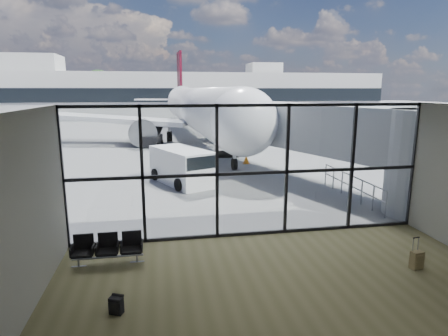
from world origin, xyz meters
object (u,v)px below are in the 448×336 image
object	(u,v)px
airliner	(198,108)
mobile_stairs	(16,161)
backpack	(116,305)
suitcase	(417,260)
seating_row	(108,247)
service_van	(183,166)
belt_loader	(153,140)

from	to	relation	value
airliner	mobile_stairs	world-z (taller)	airliner
backpack	suitcase	xyz separation A→B (m)	(8.07, 0.76, 0.06)
backpack	airliner	size ratio (longest dim) A/B	0.01
seating_row	backpack	world-z (taller)	seating_row
seating_row	airliner	world-z (taller)	airliner
service_van	suitcase	bearing A→B (deg)	-86.74
seating_row	belt_loader	xyz separation A→B (m)	(1.05, 23.06, 0.08)
seating_row	backpack	bearing A→B (deg)	-80.15
suitcase	belt_loader	xyz separation A→B (m)	(-7.50, 24.97, 0.29)
service_van	belt_loader	distance (m)	14.08
backpack	service_van	xyz separation A→B (m)	(2.31, 11.76, 0.74)
seating_row	suitcase	distance (m)	8.76
seating_row	airliner	bearing A→B (deg)	78.05
seating_row	airliner	xyz separation A→B (m)	(5.54, 27.12, 2.61)
seating_row	suitcase	size ratio (longest dim) A/B	2.19
backpack	mobile_stairs	world-z (taller)	mobile_stairs
backpack	seating_row	bearing A→B (deg)	124.14
airliner	backpack	bearing A→B (deg)	-102.06
seating_row	mobile_stairs	bearing A→B (deg)	116.38
airliner	service_van	size ratio (longest dim) A/B	8.49
backpack	belt_loader	bearing A→B (deg)	112.64
service_van	mobile_stairs	distance (m)	11.39
service_van	mobile_stairs	xyz separation A→B (m)	(-10.06, 5.32, -0.37)
backpack	belt_loader	world-z (taller)	belt_loader
suitcase	belt_loader	bearing A→B (deg)	97.86
belt_loader	service_van	bearing A→B (deg)	-69.96
airliner	service_van	distance (m)	18.36
suitcase	belt_loader	size ratio (longest dim) A/B	0.24
backpack	belt_loader	size ratio (longest dim) A/B	0.11
backpack	airliner	world-z (taller)	airliner
backpack	suitcase	distance (m)	8.10
airliner	belt_loader	size ratio (longest dim) A/B	10.33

